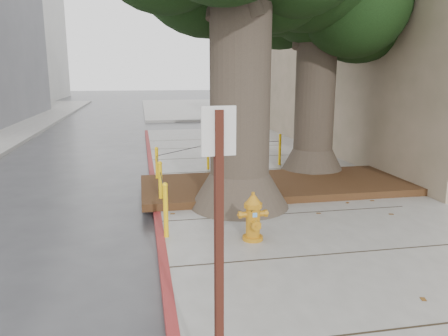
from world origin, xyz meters
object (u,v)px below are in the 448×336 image
(fire_hydrant, at_px, (253,217))
(car_silver, at_px, (279,112))
(signpost, at_px, (219,255))
(car_red, at_px, (373,109))

(fire_hydrant, xyz_separation_m, car_silver, (6.49, 18.80, -0.01))
(signpost, relative_size, car_silver, 0.79)
(fire_hydrant, relative_size, car_red, 0.20)
(signpost, relative_size, car_red, 0.60)
(car_red, bearing_deg, car_silver, 86.36)
(car_silver, distance_m, car_red, 5.82)
(fire_hydrant, bearing_deg, car_red, 54.98)
(fire_hydrant, distance_m, car_silver, 19.89)
(fire_hydrant, distance_m, car_red, 21.80)
(fire_hydrant, xyz_separation_m, signpost, (-1.22, -3.67, 1.01))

